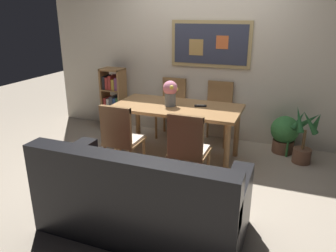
% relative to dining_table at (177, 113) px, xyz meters
% --- Properties ---
extents(ground_plane, '(12.00, 12.00, 0.00)m').
position_rel_dining_table_xyz_m(ground_plane, '(0.08, -0.39, -0.64)').
color(ground_plane, tan).
extents(wall_back_with_painting, '(5.20, 0.14, 2.60)m').
position_rel_dining_table_xyz_m(wall_back_with_painting, '(0.09, 0.99, 0.67)').
color(wall_back_with_painting, beige).
rests_on(wall_back_with_painting, ground_plane).
extents(dining_table, '(1.65, 0.83, 0.73)m').
position_rel_dining_table_xyz_m(dining_table, '(0.00, 0.00, 0.00)').
color(dining_table, '#9E7042').
rests_on(dining_table, ground_plane).
extents(dining_chair_near_left, '(0.40, 0.41, 0.91)m').
position_rel_dining_table_xyz_m(dining_chair_near_left, '(-0.41, -0.78, -0.10)').
color(dining_chair_near_left, '#9E7042').
rests_on(dining_chair_near_left, ground_plane).
extents(dining_chair_near_right, '(0.40, 0.41, 0.91)m').
position_rel_dining_table_xyz_m(dining_chair_near_right, '(0.41, -0.79, -0.10)').
color(dining_chair_near_right, '#9E7042').
rests_on(dining_chair_near_right, ground_plane).
extents(dining_chair_far_right, '(0.40, 0.41, 0.91)m').
position_rel_dining_table_xyz_m(dining_chair_far_right, '(0.37, 0.79, -0.10)').
color(dining_chair_far_right, '#9E7042').
rests_on(dining_chair_far_right, ground_plane).
extents(dining_chair_far_left, '(0.40, 0.41, 0.91)m').
position_rel_dining_table_xyz_m(dining_chair_far_left, '(-0.36, 0.79, -0.10)').
color(dining_chair_far_left, '#9E7042').
rests_on(dining_chair_far_left, ground_plane).
extents(leather_couch, '(1.80, 0.84, 0.84)m').
position_rel_dining_table_xyz_m(leather_couch, '(0.23, -1.60, -0.33)').
color(leather_couch, black).
rests_on(leather_couch, ground_plane).
extents(bookshelf, '(0.36, 0.28, 1.03)m').
position_rel_dining_table_xyz_m(bookshelf, '(-1.35, 0.69, -0.15)').
color(bookshelf, '#9E7042').
rests_on(bookshelf, ground_plane).
extents(potted_ivy, '(0.38, 0.38, 0.55)m').
position_rel_dining_table_xyz_m(potted_ivy, '(1.35, 0.71, -0.36)').
color(potted_ivy, brown).
rests_on(potted_ivy, ground_plane).
extents(potted_palm, '(0.38, 0.38, 0.77)m').
position_rel_dining_table_xyz_m(potted_palm, '(1.60, 0.44, -0.31)').
color(potted_palm, brown).
rests_on(potted_palm, ground_plane).
extents(flower_vase, '(0.19, 0.19, 0.33)m').
position_rel_dining_table_xyz_m(flower_vase, '(-0.08, -0.02, 0.28)').
color(flower_vase, slate).
rests_on(flower_vase, dining_table).
extents(tv_remote, '(0.16, 0.09, 0.02)m').
position_rel_dining_table_xyz_m(tv_remote, '(0.29, 0.08, 0.10)').
color(tv_remote, black).
rests_on(tv_remote, dining_table).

